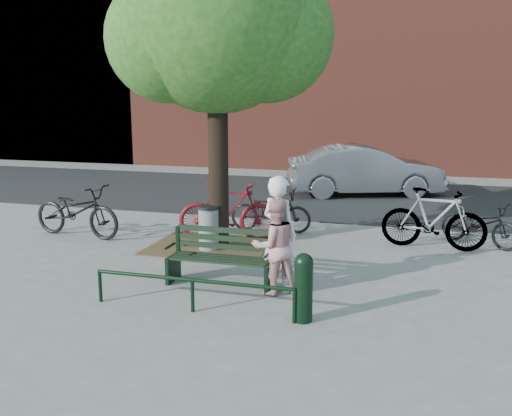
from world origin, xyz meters
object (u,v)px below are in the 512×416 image
(bicycle_c, at_px, (271,211))
(parked_car, at_px, (365,170))
(person_left, at_px, (279,233))
(litter_bin, at_px, (209,228))
(park_bench, at_px, (222,256))
(bollard, at_px, (303,285))
(person_right, at_px, (275,246))

(bicycle_c, xyz_separation_m, parked_car, (1.60, 5.34, 0.28))
(person_left, bearing_deg, bicycle_c, -41.90)
(litter_bin, height_order, bicycle_c, bicycle_c)
(park_bench, relative_size, person_left, 0.95)
(bollard, distance_m, litter_bin, 3.97)
(park_bench, xyz_separation_m, person_left, (0.95, 0.07, 0.44))
(park_bench, bearing_deg, person_left, 4.28)
(bollard, bearing_deg, person_right, 123.53)
(person_right, xyz_separation_m, litter_bin, (-1.89, 2.08, -0.31))
(person_right, xyz_separation_m, bicycle_c, (-1.08, 3.91, -0.28))
(park_bench, xyz_separation_m, parked_car, (1.47, 9.05, 0.29))
(litter_bin, relative_size, parked_car, 0.19)
(parked_car, bearing_deg, litter_bin, 142.87)
(person_left, distance_m, litter_bin, 2.66)
(person_left, relative_size, litter_bin, 2.03)
(person_right, height_order, bicycle_c, person_right)
(park_bench, distance_m, parked_car, 9.17)
(person_left, xyz_separation_m, litter_bin, (-1.89, 1.81, -0.46))
(park_bench, xyz_separation_m, bollard, (1.60, -1.17, 0.04))
(person_left, distance_m, person_right, 0.30)
(bollard, relative_size, parked_car, 0.21)
(person_right, bearing_deg, bicycle_c, -106.87)
(litter_bin, xyz_separation_m, parked_car, (2.41, 7.17, 0.31))
(park_bench, height_order, litter_bin, park_bench)
(park_bench, relative_size, parked_car, 0.37)
(park_bench, distance_m, bicycle_c, 3.72)
(parked_car, bearing_deg, bicycle_c, 144.76)
(person_left, relative_size, person_right, 1.20)
(litter_bin, bearing_deg, bollard, -50.33)
(park_bench, distance_m, person_right, 1.01)
(bicycle_c, bearing_deg, person_left, -164.76)
(park_bench, relative_size, bollard, 1.78)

